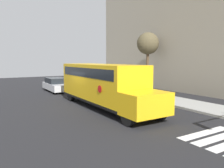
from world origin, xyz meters
The scene contains 6 objects.
ground_plane centered at (0.00, 0.00, 0.00)m, with size 60.00×60.00×0.00m, color black.
sidewalk_strip centered at (0.00, 6.50, 0.07)m, with size 44.00×3.00×0.15m.
building_backdrop centered at (0.00, 13.00, 6.75)m, with size 32.00×4.00×13.51m.
school_bus centered at (1.48, 0.68, 1.75)m, with size 10.21×2.57×3.05m.
parked_car centered at (-7.93, 0.23, 0.72)m, with size 4.65×1.88×1.45m.
tree_near_sidewalk centered at (-3.81, 9.33, 5.10)m, with size 2.43×2.43×6.39m.
Camera 1 is at (14.99, -6.75, 3.37)m, focal length 35.00 mm.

